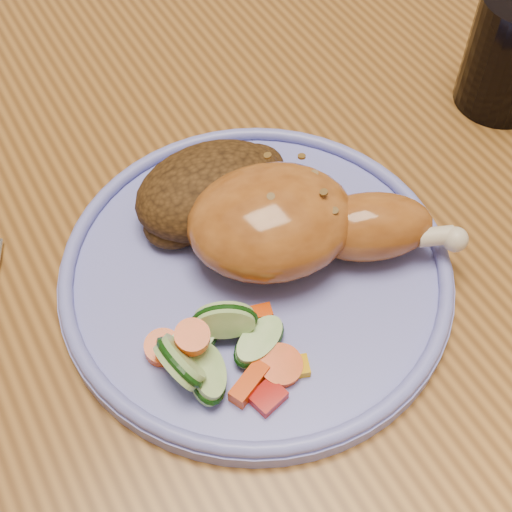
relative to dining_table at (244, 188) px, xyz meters
name	(u,v)px	position (x,y,z in m)	size (l,w,h in m)	color
ground	(250,454)	(0.00, 0.00, -0.67)	(4.00, 4.00, 0.00)	brown
dining_table	(244,188)	(0.00, 0.00, 0.00)	(0.90, 1.40, 0.75)	brown
chair_far	(51,0)	(0.00, 0.63, -0.17)	(0.42, 0.42, 0.91)	#4C2D16
plate	(256,274)	(-0.07, -0.14, 0.09)	(0.27, 0.27, 0.01)	#7278D8
plate_rim	(256,265)	(-0.07, -0.14, 0.10)	(0.26, 0.26, 0.01)	#7278D8
chicken_leg	(295,223)	(-0.04, -0.14, 0.12)	(0.18, 0.14, 0.06)	#AA5F23
rice_pilaf	(213,190)	(-0.07, -0.08, 0.11)	(0.12, 0.08, 0.05)	#3F270F
vegetable_pile	(218,350)	(-0.12, -0.19, 0.11)	(0.09, 0.09, 0.04)	#A50A05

